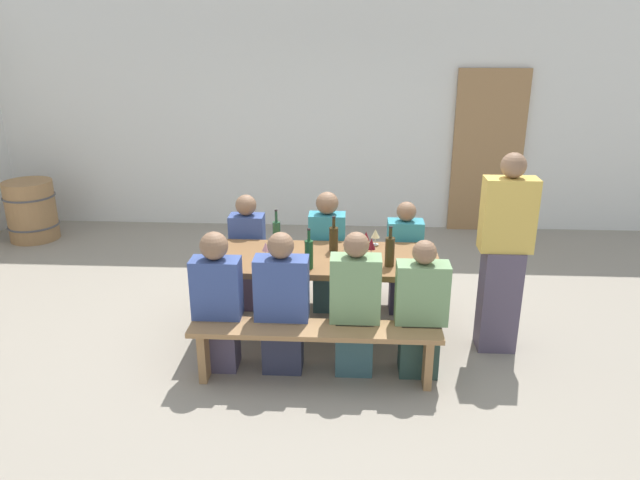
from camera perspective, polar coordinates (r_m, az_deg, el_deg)
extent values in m
plane|color=gray|center=(5.35, 0.00, -9.11)|extent=(24.00, 24.00, 0.00)
cube|color=silver|center=(7.94, 1.31, 12.67)|extent=(14.00, 0.20, 3.20)
cube|color=#9E7247|center=(8.08, 15.77, 8.10)|extent=(0.90, 0.06, 2.10)
cube|color=brown|center=(5.04, 0.00, -1.87)|extent=(2.01, 0.79, 0.05)
cylinder|color=brown|center=(5.02, -10.88, -7.03)|extent=(0.07, 0.07, 0.70)
cylinder|color=brown|center=(4.92, 10.67, -7.57)|extent=(0.07, 0.07, 0.70)
cylinder|color=brown|center=(5.61, -9.29, -3.95)|extent=(0.07, 0.07, 0.70)
cylinder|color=brown|center=(5.53, 9.83, -4.37)|extent=(0.07, 0.07, 0.70)
cube|color=#9E7247|center=(4.53, -0.49, -8.61)|extent=(1.91, 0.30, 0.04)
cube|color=#9E7247|center=(4.77, -10.96, -10.56)|extent=(0.06, 0.24, 0.41)
cube|color=#9E7247|center=(4.67, 10.22, -11.18)|extent=(0.06, 0.24, 0.41)
cube|color=#9E7247|center=(5.79, 0.38, -2.04)|extent=(1.91, 0.30, 0.04)
cube|color=#9E7247|center=(5.98, -7.84, -3.86)|extent=(0.06, 0.24, 0.41)
cube|color=#9E7247|center=(5.90, 8.70, -4.22)|extent=(0.06, 0.24, 0.41)
cylinder|color=#234C2D|center=(5.22, -4.18, 0.52)|extent=(0.07, 0.07, 0.23)
cylinder|color=#234C2D|center=(5.17, -4.22, 2.25)|extent=(0.02, 0.02, 0.10)
cylinder|color=black|center=(5.15, -4.24, 2.84)|extent=(0.03, 0.03, 0.01)
cylinder|color=#194723|center=(4.75, -1.06, -1.41)|extent=(0.07, 0.07, 0.23)
cylinder|color=#194723|center=(4.69, -1.08, 0.44)|extent=(0.02, 0.02, 0.09)
cylinder|color=black|center=(4.68, -1.08, 1.03)|extent=(0.03, 0.03, 0.01)
cylinder|color=#332814|center=(4.83, 6.70, -1.14)|extent=(0.08, 0.08, 0.24)
cylinder|color=#332814|center=(4.77, 6.78, 0.68)|extent=(0.03, 0.03, 0.08)
cylinder|color=black|center=(4.76, 6.80, 1.23)|extent=(0.03, 0.03, 0.01)
cylinder|color=#332814|center=(5.12, 1.32, 0.06)|extent=(0.08, 0.08, 0.21)
cylinder|color=#332814|center=(5.07, 1.33, 1.66)|extent=(0.03, 0.03, 0.09)
cylinder|color=black|center=(5.06, 1.33, 2.21)|extent=(0.03, 0.03, 0.01)
cylinder|color=silver|center=(5.20, 4.40, -0.89)|extent=(0.06, 0.06, 0.01)
cylinder|color=silver|center=(5.19, 4.42, -0.46)|extent=(0.01, 0.01, 0.08)
cone|color=maroon|center=(5.16, 4.44, 0.38)|extent=(0.06, 0.06, 0.08)
cylinder|color=silver|center=(4.95, -5.18, -1.99)|extent=(0.06, 0.06, 0.01)
cylinder|color=silver|center=(4.94, -5.20, -1.49)|extent=(0.01, 0.01, 0.09)
cone|color=#D18C93|center=(4.91, -5.23, -0.63)|extent=(0.06, 0.06, 0.07)
cylinder|color=silver|center=(5.00, 2.58, -1.74)|extent=(0.06, 0.06, 0.01)
cylinder|color=silver|center=(4.98, 2.59, -1.36)|extent=(0.01, 0.01, 0.06)
cone|color=beige|center=(4.96, 2.60, -0.58)|extent=(0.06, 0.06, 0.08)
cylinder|color=silver|center=(5.32, 5.30, -0.42)|extent=(0.06, 0.06, 0.01)
cylinder|color=silver|center=(5.31, 5.32, -0.07)|extent=(0.01, 0.01, 0.06)
cone|color=beige|center=(5.29, 5.34, 0.64)|extent=(0.08, 0.08, 0.08)
cylinder|color=silver|center=(4.99, 4.90, -1.83)|extent=(0.06, 0.06, 0.01)
cylinder|color=silver|center=(4.97, 4.92, -1.33)|extent=(0.01, 0.01, 0.09)
cone|color=maroon|center=(4.94, 4.95, -0.35)|extent=(0.07, 0.07, 0.09)
cube|color=#4C435A|center=(4.86, -9.56, -9.54)|extent=(0.28, 0.24, 0.45)
cube|color=#384C8C|center=(4.66, -9.88, -4.55)|extent=(0.38, 0.20, 0.48)
sphere|color=#846047|center=(4.53, -10.13, -0.55)|extent=(0.22, 0.22, 0.22)
cube|color=#2C2F45|center=(4.78, -3.57, -9.81)|extent=(0.31, 0.24, 0.45)
cube|color=#384C8C|center=(4.57, -3.70, -4.64)|extent=(0.41, 0.20, 0.50)
sphere|color=#846047|center=(4.43, -3.79, -0.52)|extent=(0.20, 0.20, 0.20)
cube|color=#34565C|center=(4.75, 3.29, -10.00)|extent=(0.29, 0.24, 0.45)
cube|color=#729966|center=(4.53, 3.41, -4.68)|extent=(0.38, 0.20, 0.52)
sphere|color=#846047|center=(4.40, 3.50, -0.45)|extent=(0.19, 0.19, 0.19)
cube|color=#2A443D|center=(4.78, 9.42, -10.05)|extent=(0.30, 0.24, 0.45)
cube|color=#729966|center=(4.57, 9.74, -5.01)|extent=(0.40, 0.20, 0.48)
sphere|color=#846047|center=(4.45, 9.99, -1.16)|extent=(0.18, 0.18, 0.18)
cube|color=#493A53|center=(5.81, -6.78, -4.31)|extent=(0.24, 0.24, 0.45)
cube|color=#384C8C|center=(5.64, -6.97, 0.03)|extent=(0.32, 0.20, 0.48)
sphere|color=#846047|center=(5.53, -7.11, 3.34)|extent=(0.19, 0.19, 0.19)
cube|color=#35575C|center=(5.73, 0.66, -4.51)|extent=(0.25, 0.24, 0.45)
cube|color=teal|center=(5.55, 0.68, 0.01)|extent=(0.34, 0.20, 0.51)
sphere|color=#846047|center=(5.44, 0.69, 3.56)|extent=(0.21, 0.21, 0.21)
cube|color=#343048|center=(5.75, 7.91, -4.63)|extent=(0.25, 0.24, 0.45)
cube|color=teal|center=(5.58, 8.13, -0.40)|extent=(0.33, 0.20, 0.45)
sphere|color=#846047|center=(5.48, 8.29, 2.72)|extent=(0.18, 0.18, 0.18)
cube|color=#53485C|center=(5.19, 16.75, -5.50)|extent=(0.31, 0.24, 0.89)
cube|color=gold|center=(4.93, 17.59, 2.32)|extent=(0.41, 0.20, 0.60)
sphere|color=#846047|center=(4.83, 18.07, 6.82)|extent=(0.20, 0.20, 0.20)
cylinder|color=#9E7247|center=(8.41, -25.93, 2.57)|extent=(0.60, 0.60, 0.76)
torus|color=#4C4C51|center=(8.36, -26.12, 3.81)|extent=(0.63, 0.63, 0.02)
torus|color=#4C4C51|center=(8.46, -25.74, 1.34)|extent=(0.63, 0.63, 0.02)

